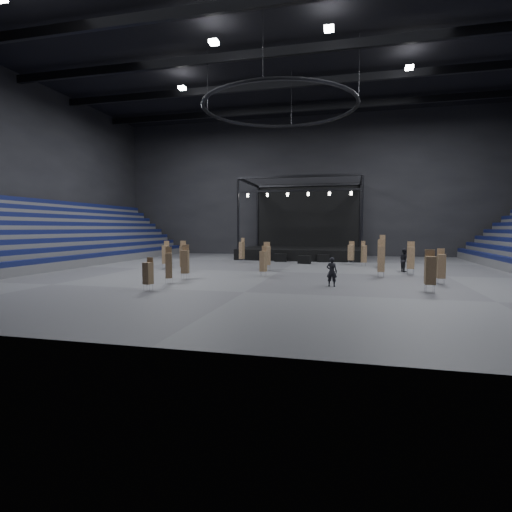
% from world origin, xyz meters
% --- Properties ---
extents(floor, '(50.00, 50.00, 0.00)m').
position_xyz_m(floor, '(0.00, 0.00, 0.00)').
color(floor, '#49494B').
rests_on(floor, ground).
extents(ceiling, '(50.00, 42.00, 0.20)m').
position_xyz_m(ceiling, '(0.00, 0.00, 18.00)').
color(ceiling, black).
rests_on(ceiling, wall_back).
extents(wall_back, '(50.00, 0.20, 18.00)m').
position_xyz_m(wall_back, '(0.00, 21.00, 9.00)').
color(wall_back, black).
rests_on(wall_back, ground).
extents(wall_front, '(50.00, 0.20, 18.00)m').
position_xyz_m(wall_front, '(0.00, -21.00, 9.00)').
color(wall_front, black).
rests_on(wall_front, ground).
extents(wall_left, '(0.20, 42.00, 18.00)m').
position_xyz_m(wall_left, '(-25.00, 0.00, 9.00)').
color(wall_left, black).
rests_on(wall_left, ground).
extents(bleachers_left, '(7.20, 40.00, 6.40)m').
position_xyz_m(bleachers_left, '(-22.94, 0.00, 1.73)').
color(bleachers_left, '#505053').
rests_on(bleachers_left, floor).
extents(stage, '(14.00, 10.00, 9.20)m').
position_xyz_m(stage, '(0.00, 16.24, 1.45)').
color(stage, black).
rests_on(stage, floor).
extents(truss_ring, '(12.30, 12.30, 5.15)m').
position_xyz_m(truss_ring, '(-0.00, 0.00, 13.00)').
color(truss_ring, black).
rests_on(truss_ring, ceiling).
extents(roof_girders, '(49.00, 30.35, 0.70)m').
position_xyz_m(roof_girders, '(0.00, -0.00, 17.20)').
color(roof_girders, black).
rests_on(roof_girders, ceiling).
extents(floodlights, '(28.60, 16.60, 0.25)m').
position_xyz_m(floodlights, '(0.00, -4.00, 16.60)').
color(floodlights, white).
rests_on(floodlights, roof_girders).
extents(flight_case_left, '(1.32, 0.74, 0.84)m').
position_xyz_m(flight_case_left, '(-1.61, 9.70, 0.42)').
color(flight_case_left, black).
rests_on(flight_case_left, floor).
extents(flight_case_mid, '(1.33, 0.88, 0.81)m').
position_xyz_m(flight_case_mid, '(1.10, 7.91, 0.41)').
color(flight_case_mid, black).
rests_on(flight_case_mid, floor).
extents(flight_case_right, '(1.33, 0.86, 0.82)m').
position_xyz_m(flight_case_right, '(2.77, 10.32, 0.41)').
color(flight_case_right, black).
rests_on(flight_case_right, floor).
extents(chair_stack_0, '(0.55, 0.55, 2.34)m').
position_xyz_m(chair_stack_0, '(6.75, 6.66, 1.19)').
color(chair_stack_0, silver).
rests_on(chair_stack_0, floor).
extents(chair_stack_1, '(0.63, 0.63, 2.26)m').
position_xyz_m(chair_stack_1, '(5.60, 8.01, 1.21)').
color(chair_stack_1, silver).
rests_on(chair_stack_1, floor).
extents(chair_stack_2, '(0.68, 0.68, 2.92)m').
position_xyz_m(chair_stack_2, '(8.25, 5.59, 1.48)').
color(chair_stack_2, silver).
rests_on(chair_stack_2, floor).
extents(chair_stack_3, '(0.68, 0.68, 2.37)m').
position_xyz_m(chair_stack_3, '(-1.19, 0.95, 1.27)').
color(chair_stack_3, silver).
rests_on(chair_stack_3, floor).
extents(chair_stack_4, '(0.52, 0.52, 2.72)m').
position_xyz_m(chair_stack_4, '(7.75, -1.78, 1.39)').
color(chair_stack_4, silver).
rests_on(chair_stack_4, floor).
extents(chair_stack_5, '(0.50, 0.50, 2.41)m').
position_xyz_m(chair_stack_5, '(-10.14, 0.41, 1.26)').
color(chair_stack_5, silver).
rests_on(chair_stack_5, floor).
extents(chair_stack_6, '(0.56, 0.56, 2.53)m').
position_xyz_m(chair_stack_6, '(-5.37, 8.01, 1.28)').
color(chair_stack_6, silver).
rests_on(chair_stack_6, floor).
extents(chair_stack_7, '(0.54, 0.54, 2.34)m').
position_xyz_m(chair_stack_7, '(-5.62, -8.27, 1.19)').
color(chair_stack_7, silver).
rests_on(chair_stack_7, floor).
extents(chair_stack_8, '(0.53, 0.53, 2.22)m').
position_xyz_m(chair_stack_8, '(-0.58, -3.17, 1.15)').
color(chair_stack_8, silver).
rests_on(chair_stack_8, floor).
extents(chair_stack_9, '(0.54, 0.54, 1.88)m').
position_xyz_m(chair_stack_9, '(-5.44, -11.24, 1.01)').
color(chair_stack_9, silver).
rests_on(chair_stack_9, floor).
extents(chair_stack_10, '(0.48, 0.48, 2.25)m').
position_xyz_m(chair_stack_10, '(11.16, -4.62, 1.18)').
color(chair_stack_10, silver).
rests_on(chair_stack_10, floor).
extents(chair_stack_11, '(0.57, 0.57, 2.38)m').
position_xyz_m(chair_stack_11, '(-5.50, -6.00, 1.25)').
color(chair_stack_11, silver).
rests_on(chair_stack_11, floor).
extents(chair_stack_12, '(0.57, 0.57, 2.51)m').
position_xyz_m(chair_stack_12, '(-7.58, -1.70, 1.28)').
color(chair_stack_12, silver).
rests_on(chair_stack_12, floor).
extents(chair_stack_13, '(0.54, 0.54, 2.36)m').
position_xyz_m(chair_stack_13, '(9.89, -8.19, 1.26)').
color(chair_stack_13, silver).
rests_on(chair_stack_13, floor).
extents(chair_stack_14, '(0.61, 0.61, 2.52)m').
position_xyz_m(chair_stack_14, '(10.03, 0.52, 1.33)').
color(chair_stack_14, silver).
rests_on(chair_stack_14, floor).
extents(man_center, '(0.71, 0.53, 1.78)m').
position_xyz_m(man_center, '(4.55, -7.15, 0.89)').
color(man_center, black).
rests_on(man_center, floor).
extents(crew_member, '(0.97, 1.10, 1.89)m').
position_xyz_m(crew_member, '(9.85, 2.58, 0.94)').
color(crew_member, black).
rests_on(crew_member, floor).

